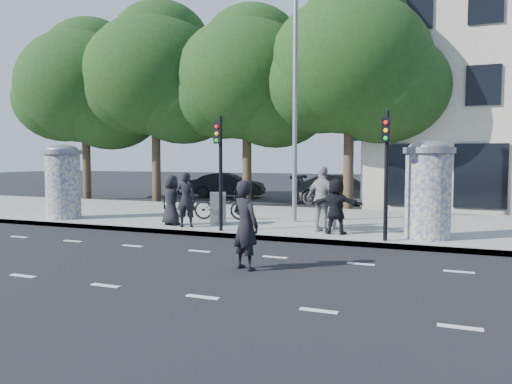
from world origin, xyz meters
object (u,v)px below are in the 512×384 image
at_px(ad_column_right, 428,187).
at_px(traffic_pole_far, 386,162).
at_px(ped_b, 186,200).
at_px(ped_e, 323,199).
at_px(cabinet_left, 218,208).
at_px(ad_column_left, 63,180).
at_px(ped_f, 336,206).
at_px(bicycle, 221,205).
at_px(ped_a, 171,200).
at_px(man_road, 245,225).
at_px(cabinet_right, 327,212).
at_px(car_mid, 228,185).
at_px(car_right, 343,190).
at_px(street_lamp, 295,84).
at_px(traffic_pole_near, 220,161).

relative_size(ad_column_right, traffic_pole_far, 0.78).
relative_size(ped_b, ped_e, 0.89).
bearing_deg(cabinet_left, traffic_pole_far, -36.66).
distance_m(ad_column_left, traffic_pole_far, 11.44).
distance_m(ped_f, bicycle, 4.83).
height_order(ped_a, ped_e, ped_e).
distance_m(ped_f, man_road, 4.61).
xyz_separation_m(traffic_pole_far, cabinet_right, (-1.96, 1.61, -1.55)).
xyz_separation_m(ped_f, car_mid, (-9.27, 12.45, -0.25)).
distance_m(ped_f, car_right, 10.74).
bearing_deg(traffic_pole_far, ped_e, 153.60).
bearing_deg(cabinet_left, bicycle, 87.38).
bearing_deg(cabinet_right, ad_column_right, -9.43).
xyz_separation_m(street_lamp, ped_e, (1.48, -1.89, -3.68)).
xyz_separation_m(ped_b, car_right, (2.65, 10.88, -0.29)).
relative_size(ad_column_right, ped_f, 1.64).
distance_m(ped_e, bicycle, 4.34).
relative_size(ped_a, car_right, 0.32).
bearing_deg(ad_column_right, ped_a, -177.60).
relative_size(man_road, cabinet_left, 1.78).
bearing_deg(street_lamp, man_road, -81.04).
height_order(ad_column_left, ped_e, ad_column_left).
bearing_deg(ped_e, traffic_pole_near, 39.86).
height_order(ped_e, ped_f, ped_e).
distance_m(ped_a, cabinet_left, 1.53).
height_order(traffic_pole_far, man_road, traffic_pole_far).
bearing_deg(car_right, ad_column_left, 145.59).
relative_size(bicycle, car_right, 0.39).
distance_m(man_road, car_mid, 18.93).
bearing_deg(ped_e, ped_a, 25.92).
bearing_deg(cabinet_left, traffic_pole_near, -84.91).
height_order(ad_column_left, traffic_pole_far, traffic_pole_far).
relative_size(cabinet_left, cabinet_right, 1.00).
distance_m(traffic_pole_near, ped_a, 2.46).
bearing_deg(traffic_pole_far, man_road, -121.68).
height_order(street_lamp, cabinet_left, street_lamp).
xyz_separation_m(ad_column_right, ped_f, (-2.47, -0.20, -0.58)).
bearing_deg(street_lamp, ped_b, -138.25).
distance_m(traffic_pole_far, ped_f, 2.07).
height_order(ad_column_right, ped_f, ad_column_right).
bearing_deg(traffic_pole_near, ped_e, 18.27).
distance_m(traffic_pole_near, cabinet_left, 2.14).
distance_m(traffic_pole_far, ped_e, 2.41).
bearing_deg(bicycle, cabinet_right, -116.09).
distance_m(ad_column_right, car_right, 11.31).
relative_size(man_road, car_mid, 0.44).
bearing_deg(cabinet_left, man_road, -81.75).
bearing_deg(ad_column_left, cabinet_right, 5.45).
xyz_separation_m(traffic_pole_far, ped_e, (-1.92, 0.95, -1.11)).
height_order(ad_column_right, bicycle, ad_column_right).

